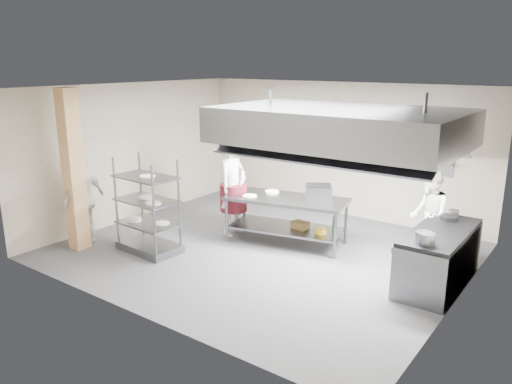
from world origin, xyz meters
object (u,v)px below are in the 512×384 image
Objects in this scene: island at (286,220)px; cooking_range at (438,259)px; chef_line at (429,215)px; griddle at (318,192)px; chef_head at (233,187)px; chef_plating at (83,199)px; pass_rack at (147,206)px; stockpot at (426,239)px.

cooking_range is at bearing -15.03° from island.
cooking_range is 1.12m from chef_line.
chef_line is 3.29× the size of griddle.
chef_plating is (-1.97, -2.12, -0.09)m from chef_head.
cooking_range is 1.02× the size of chef_head.
cooking_range is 1.22× the size of chef_line.
pass_rack reaches higher than island.
stockpot is at bearing 14.49° from pass_rack.
pass_rack is 4.88m from stockpot.
cooking_range is at bearing 98.69° from chef_plating.
chef_head is 3.77m from chef_line.
chef_plating reaches higher than cooking_range.
island is 2.63m from chef_line.
stockpot is at bearing -8.87° from chef_line.
stockpot is (2.96, -0.89, 0.53)m from island.
pass_rack is at bearing -146.52° from island.
island is 9.51× the size of stockpot.
chef_line is at bearing 34.58° from pass_rack.
pass_rack is at bearing 156.80° from chef_head.
chef_line is at bearing 106.08° from stockpot.
chef_head is 1.19× the size of chef_line.
griddle is (2.33, 2.20, 0.15)m from pass_rack.
chef_line is (2.48, 0.79, 0.37)m from island.
island is 1.17× the size of cooking_range.
stockpot reaches higher than cooking_range.
griddle is at bearing 169.18° from cooking_range.
griddle is at bearing -74.16° from chef_head.
stockpot is at bearing -101.12° from chef_head.
chef_head reaches higher than cooking_range.
pass_rack reaches higher than stockpot.
cooking_range is 2.57m from griddle.
island is at bearing 115.57° from chef_plating.
island is at bearing -97.36° from chef_line.
chef_plating is at bearing -85.97° from chef_line.
chef_line is at bearing 117.41° from cooking_range.
island is 3.91m from chef_plating.
cooking_range is 8.16× the size of stockpot.
chef_plating reaches higher than stockpot.
chef_head is at bearing 165.29° from griddle.
chef_plating is 4.49m from griddle.
stockpot is at bearing 92.21° from chef_plating.
chef_plating is (-5.60, -3.10, 0.06)m from chef_line.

